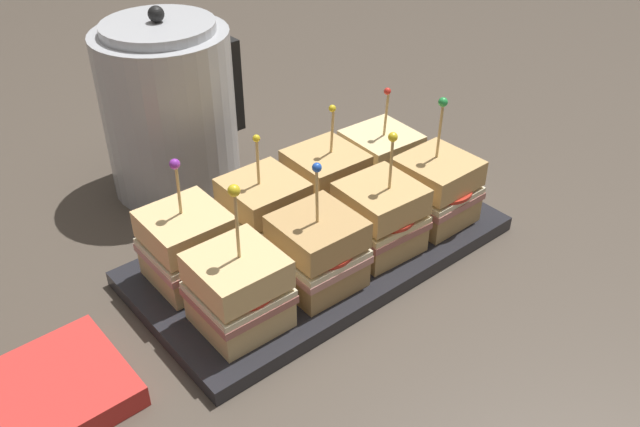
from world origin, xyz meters
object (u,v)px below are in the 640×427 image
(sandwich_front_center_right, at_px, (380,217))
(sandwich_back_center_right, at_px, (326,183))
(serving_platter, at_px, (320,250))
(kettle_steel, at_px, (170,109))
(sandwich_back_far_left, at_px, (187,246))
(sandwich_front_far_left, at_px, (239,291))
(sandwich_back_center_left, at_px, (264,212))
(sandwich_back_far_right, at_px, (380,160))
(sandwich_front_center_left, at_px, (317,252))
(sandwich_front_far_right, at_px, (436,190))
(napkin_stack, at_px, (56,390))

(sandwich_front_center_right, distance_m, sandwich_back_center_right, 0.10)
(serving_platter, distance_m, kettle_steel, 0.28)
(sandwich_back_far_left, xyz_separation_m, kettle_steel, (0.10, 0.21, 0.05))
(sandwich_back_center_right, bearing_deg, sandwich_front_far_left, -153.28)
(sandwich_back_center_left, xyz_separation_m, sandwich_back_far_right, (0.19, 0.00, -0.00))
(sandwich_front_center_right, xyz_separation_m, sandwich_back_center_left, (-0.10, 0.09, -0.00))
(sandwich_back_center_right, bearing_deg, kettle_steel, 114.76)
(sandwich_front_center_left, distance_m, sandwich_back_far_right, 0.21)
(sandwich_back_center_left, height_order, sandwich_back_far_right, same)
(sandwich_front_far_right, height_order, sandwich_back_center_left, sandwich_front_far_right)
(sandwich_front_center_left, xyz_separation_m, sandwich_front_far_right, (0.19, 0.00, 0.00))
(sandwich_front_center_left, relative_size, sandwich_back_center_right, 1.05)
(kettle_steel, bearing_deg, sandwich_back_center_right, -65.24)
(sandwich_back_far_left, distance_m, sandwich_back_far_right, 0.29)
(sandwich_front_far_right, relative_size, sandwich_back_center_right, 1.10)
(serving_platter, height_order, sandwich_back_far_left, sandwich_back_far_left)
(sandwich_back_center_left, relative_size, sandwich_back_center_right, 0.99)
(sandwich_front_far_left, relative_size, sandwich_front_center_right, 1.08)
(sandwich_front_center_right, relative_size, napkin_stack, 1.20)
(napkin_stack, bearing_deg, sandwich_back_center_left, 11.05)
(sandwich_front_center_right, bearing_deg, sandwich_back_center_right, 89.61)
(sandwich_back_center_left, bearing_deg, sandwich_back_center_right, 2.09)
(serving_platter, relative_size, kettle_steel, 1.76)
(serving_platter, height_order, sandwich_back_center_left, sandwich_back_center_left)
(sandwich_front_far_left, xyz_separation_m, kettle_steel, (0.10, 0.30, 0.05))
(sandwich_back_far_left, relative_size, sandwich_back_center_left, 1.03)
(sandwich_front_center_right, relative_size, sandwich_back_center_right, 1.04)
(napkin_stack, bearing_deg, serving_platter, 1.62)
(kettle_steel, bearing_deg, sandwich_front_center_left, -90.38)
(sandwich_back_far_right, bearing_deg, sandwich_front_far_right, -89.92)
(serving_platter, xyz_separation_m, sandwich_front_center_left, (-0.05, -0.05, 0.05))
(kettle_steel, bearing_deg, sandwich_back_far_left, -116.51)
(sandwich_front_center_right, distance_m, kettle_steel, 0.32)
(sandwich_front_center_right, bearing_deg, napkin_stack, 174.13)
(sandwich_front_center_left, height_order, sandwich_front_far_right, sandwich_front_far_right)
(sandwich_front_far_right, bearing_deg, sandwich_front_far_left, -179.89)
(sandwich_front_center_right, bearing_deg, sandwich_front_far_left, -179.39)
(sandwich_back_center_right, distance_m, napkin_stack, 0.38)
(kettle_steel, bearing_deg, sandwich_front_far_left, -108.64)
(sandwich_front_far_right, xyz_separation_m, sandwich_back_center_right, (-0.09, 0.10, -0.00))
(sandwich_front_far_right, xyz_separation_m, kettle_steel, (-0.19, 0.30, 0.05))
(sandwich_back_far_left, xyz_separation_m, sandwich_back_far_right, (0.29, 0.00, -0.00))
(sandwich_front_center_right, bearing_deg, sandwich_front_center_left, -177.99)
(sandwich_front_far_right, bearing_deg, sandwich_front_center_right, 179.07)
(sandwich_back_center_right, height_order, napkin_stack, sandwich_back_center_right)
(sandwich_front_center_left, relative_size, sandwich_back_far_left, 1.03)
(sandwich_front_center_right, relative_size, kettle_steel, 0.61)
(sandwich_front_center_right, relative_size, sandwich_back_far_right, 1.06)
(serving_platter, relative_size, sandwich_back_far_right, 3.04)
(sandwich_back_center_left, height_order, napkin_stack, sandwich_back_center_left)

